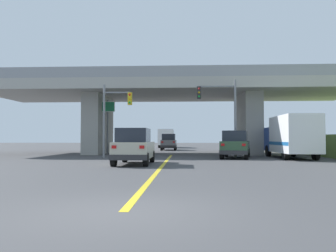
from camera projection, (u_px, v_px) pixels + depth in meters
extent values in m
plane|color=#424244|center=(172.00, 154.00, 32.27)|extent=(160.00, 160.00, 0.00)
cube|color=#A8A59E|center=(172.00, 91.00, 32.49)|extent=(34.39, 10.40, 0.91)
cube|color=#9A9891|center=(98.00, 125.00, 32.74)|extent=(1.53, 6.24, 5.53)
cube|color=#9A9891|center=(248.00, 125.00, 32.01)|extent=(1.53, 6.24, 5.53)
cube|color=gray|center=(170.00, 71.00, 27.48)|extent=(34.39, 0.20, 0.90)
cube|color=gray|center=(174.00, 89.00, 37.56)|extent=(34.39, 0.20, 0.90)
cube|color=yellow|center=(163.00, 166.00, 18.23)|extent=(0.20, 23.03, 0.01)
cube|color=#B7B29E|center=(134.00, 150.00, 19.29)|extent=(1.88, 4.39, 0.90)
cube|color=#1E232D|center=(134.00, 135.00, 18.99)|extent=(1.66, 2.41, 0.76)
cube|color=#2D2D30|center=(128.00, 157.00, 17.14)|extent=(1.92, 0.20, 0.28)
cube|color=red|center=(114.00, 147.00, 17.13)|extent=(0.24, 0.06, 0.16)
cube|color=red|center=(142.00, 147.00, 17.05)|extent=(0.24, 0.06, 0.16)
cylinder|color=black|center=(125.00, 156.00, 20.96)|extent=(0.26, 0.72, 0.72)
cylinder|color=black|center=(152.00, 156.00, 20.87)|extent=(0.26, 0.72, 0.72)
cylinder|color=black|center=(114.00, 160.00, 17.68)|extent=(0.26, 0.72, 0.72)
cylinder|color=black|center=(146.00, 160.00, 17.59)|extent=(0.26, 0.72, 0.72)
cube|color=#2D4C33|center=(236.00, 147.00, 25.25)|extent=(2.78, 4.69, 0.90)
cube|color=#1E232D|center=(235.00, 136.00, 24.97)|extent=(2.13, 2.71, 0.76)
cube|color=#2D2D30|center=(233.00, 153.00, 23.18)|extent=(1.92, 0.61, 0.28)
cube|color=red|center=(223.00, 145.00, 23.31)|extent=(0.25, 0.11, 0.16)
cube|color=red|center=(244.00, 145.00, 22.94)|extent=(0.25, 0.11, 0.16)
cylinder|color=black|center=(226.00, 152.00, 27.04)|extent=(0.41, 0.76, 0.72)
cylinder|color=black|center=(248.00, 152.00, 26.60)|extent=(0.41, 0.76, 0.72)
cylinder|color=black|center=(222.00, 154.00, 23.87)|extent=(0.41, 0.76, 0.72)
cylinder|color=black|center=(246.00, 154.00, 23.43)|extent=(0.41, 0.76, 0.72)
cube|color=navy|center=(280.00, 139.00, 27.73)|extent=(2.20, 2.00, 1.90)
cube|color=silver|center=(294.00, 134.00, 24.21)|extent=(2.31, 5.09, 2.62)
cube|color=#195999|center=(294.00, 143.00, 24.18)|extent=(2.33, 4.99, 0.24)
cylinder|color=black|center=(268.00, 151.00, 27.75)|extent=(0.30, 0.90, 0.90)
cylinder|color=black|center=(293.00, 151.00, 27.64)|extent=(0.30, 0.90, 0.90)
cylinder|color=black|center=(286.00, 153.00, 22.94)|extent=(0.30, 0.90, 0.90)
cylinder|color=black|center=(316.00, 153.00, 22.84)|extent=(0.30, 0.90, 0.90)
cube|color=slate|center=(169.00, 144.00, 42.75)|extent=(1.81, 4.70, 0.90)
cube|color=#1E232D|center=(169.00, 137.00, 42.43)|extent=(1.59, 2.59, 0.76)
cube|color=#2D2D30|center=(168.00, 147.00, 40.44)|extent=(1.85, 0.20, 0.28)
cube|color=red|center=(162.00, 142.00, 40.43)|extent=(0.24, 0.06, 0.16)
cube|color=red|center=(174.00, 142.00, 40.36)|extent=(0.24, 0.06, 0.16)
cylinder|color=black|center=(164.00, 147.00, 44.58)|extent=(0.26, 0.72, 0.72)
cylinder|color=black|center=(176.00, 147.00, 44.49)|extent=(0.26, 0.72, 0.72)
cylinder|color=black|center=(162.00, 148.00, 40.98)|extent=(0.26, 0.72, 0.72)
cylinder|color=black|center=(175.00, 148.00, 40.90)|extent=(0.26, 0.72, 0.72)
cylinder|color=slate|center=(235.00, 118.00, 25.98)|extent=(0.18, 0.18, 5.97)
cylinder|color=slate|center=(217.00, 86.00, 26.14)|extent=(2.77, 0.12, 0.12)
cube|color=#232326|center=(199.00, 93.00, 26.19)|extent=(0.32, 0.26, 0.96)
sphere|color=red|center=(199.00, 89.00, 26.05)|extent=(0.16, 0.16, 0.16)
sphere|color=gold|center=(199.00, 92.00, 26.04)|extent=(0.16, 0.16, 0.16)
sphere|color=green|center=(199.00, 96.00, 26.03)|extent=(0.16, 0.16, 0.16)
cylinder|color=slate|center=(104.00, 121.00, 26.21)|extent=(0.18, 0.18, 5.62)
cylinder|color=slate|center=(117.00, 93.00, 26.24)|extent=(2.01, 0.12, 0.12)
cube|color=gold|center=(130.00, 99.00, 26.17)|extent=(0.32, 0.26, 0.96)
sphere|color=red|center=(130.00, 95.00, 26.03)|extent=(0.16, 0.16, 0.16)
sphere|color=gold|center=(130.00, 98.00, 26.02)|extent=(0.16, 0.16, 0.16)
sphere|color=green|center=(130.00, 102.00, 26.01)|extent=(0.16, 0.16, 0.16)
cylinder|color=#56595E|center=(108.00, 127.00, 31.07)|extent=(0.14, 0.14, 4.99)
cube|color=#197242|center=(108.00, 107.00, 31.08)|extent=(1.26, 0.08, 0.85)
cube|color=white|center=(108.00, 107.00, 31.07)|extent=(1.34, 0.04, 0.93)
cube|color=silver|center=(167.00, 139.00, 57.15)|extent=(2.20, 2.00, 1.90)
cube|color=white|center=(166.00, 137.00, 53.63)|extent=(2.31, 5.07, 2.43)
cube|color=#195999|center=(166.00, 141.00, 53.61)|extent=(2.33, 4.97, 0.24)
cylinder|color=black|center=(161.00, 144.00, 57.17)|extent=(0.30, 0.90, 0.90)
cylinder|color=black|center=(173.00, 144.00, 57.06)|extent=(0.30, 0.90, 0.90)
cylinder|color=black|center=(159.00, 145.00, 52.37)|extent=(0.30, 0.90, 0.90)
cylinder|color=black|center=(172.00, 145.00, 52.27)|extent=(0.30, 0.90, 0.90)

